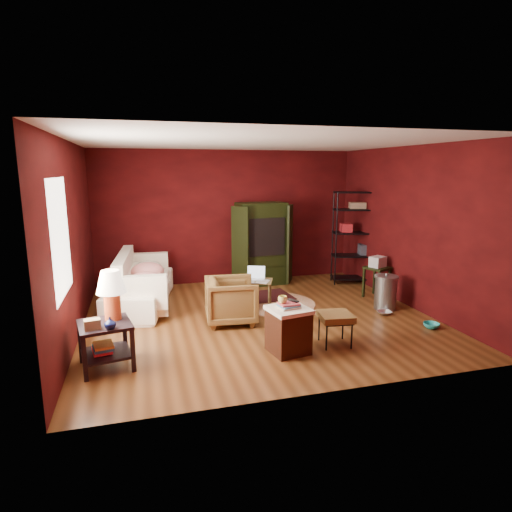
{
  "coord_description": "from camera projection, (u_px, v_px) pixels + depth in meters",
  "views": [
    {
      "loc": [
        -1.82,
        -6.43,
        2.39
      ],
      "look_at": [
        0.0,
        0.2,
        1.0
      ],
      "focal_mm": 30.0,
      "sensor_mm": 36.0,
      "label": 1
    }
  ],
  "objects": [
    {
      "name": "pet_bowl_steel",
      "position": [
        385.0,
        308.0,
        7.17
      ],
      "size": [
        0.24,
        0.06,
        0.24
      ],
      "primitive_type": "imported",
      "rotation": [
        0.0,
        0.0,
        -0.01
      ],
      "color": "#B8B9BF",
      "rests_on": "ground"
    },
    {
      "name": "sofa",
      "position": [
        140.0,
        282.0,
        7.56
      ],
      "size": [
        1.08,
        2.31,
        0.87
      ],
      "primitive_type": "imported",
      "rotation": [
        0.0,
        0.0,
        1.37
      ],
      "color": "white",
      "rests_on": "ground"
    },
    {
      "name": "footstool",
      "position": [
        336.0,
        318.0,
        5.88
      ],
      "size": [
        0.49,
        0.49,
        0.45
      ],
      "rotation": [
        0.0,
        0.0,
        -0.12
      ],
      "color": "black",
      "rests_on": "ground"
    },
    {
      "name": "rug_oriental",
      "position": [
        260.0,
        297.0,
        8.14
      ],
      "size": [
        1.25,
        0.89,
        0.01
      ],
      "rotation": [
        0.0,
        0.0,
        0.09
      ],
      "color": "#451214",
      "rests_on": "ground"
    },
    {
      "name": "side_table",
      "position": [
        108.0,
        310.0,
        5.21
      ],
      "size": [
        0.71,
        0.71,
        1.19
      ],
      "rotation": [
        0.0,
        0.0,
        0.2
      ],
      "color": "black",
      "rests_on": "ground"
    },
    {
      "name": "laptop_desk",
      "position": [
        255.0,
        283.0,
        7.48
      ],
      "size": [
        0.69,
        0.6,
        0.72
      ],
      "rotation": [
        0.0,
        0.0,
        -0.37
      ],
      "color": "brown",
      "rests_on": "ground"
    },
    {
      "name": "trash_can",
      "position": [
        385.0,
        292.0,
        7.42
      ],
      "size": [
        0.46,
        0.46,
        0.64
      ],
      "rotation": [
        0.0,
        0.0,
        -0.13
      ],
      "color": "gray",
      "rests_on": "ground"
    },
    {
      "name": "tv_armoire",
      "position": [
        262.0,
        242.0,
        8.95
      ],
      "size": [
        1.36,
        0.79,
        1.73
      ],
      "rotation": [
        0.0,
        0.0,
        0.08
      ],
      "color": "black",
      "rests_on": "ground"
    },
    {
      "name": "hamper",
      "position": [
        288.0,
        329.0,
        5.65
      ],
      "size": [
        0.58,
        0.58,
        0.7
      ],
      "rotation": [
        0.0,
        0.0,
        0.18
      ],
      "color": "#421C0F",
      "rests_on": "ground"
    },
    {
      "name": "mug",
      "position": [
        283.0,
        299.0,
        5.56
      ],
      "size": [
        0.12,
        0.1,
        0.12
      ],
      "primitive_type": "imported",
      "rotation": [
        0.0,
        0.0,
        -0.01
      ],
      "color": "#E9DF72",
      "rests_on": "hamper"
    },
    {
      "name": "room",
      "position": [
        257.0,
        234.0,
        6.72
      ],
      "size": [
        5.54,
        5.04,
        2.84
      ],
      "color": "brown",
      "rests_on": "ground"
    },
    {
      "name": "rug_round",
      "position": [
        275.0,
        303.0,
        7.76
      ],
      "size": [
        1.71,
        1.71,
        0.01
      ],
      "rotation": [
        0.0,
        0.0,
        0.2
      ],
      "color": "beige",
      "rests_on": "ground"
    },
    {
      "name": "sofa_cushions",
      "position": [
        141.0,
        282.0,
        7.59
      ],
      "size": [
        0.99,
        2.13,
        0.87
      ],
      "rotation": [
        0.0,
        0.0,
        -0.08
      ],
      "color": "white",
      "rests_on": "sofa"
    },
    {
      "name": "vase",
      "position": [
        110.0,
        323.0,
        4.97
      ],
      "size": [
        0.15,
        0.15,
        0.14
      ],
      "primitive_type": "imported",
      "rotation": [
        0.0,
        0.0,
        0.1
      ],
      "color": "#0C123F",
      "rests_on": "side_table"
    },
    {
      "name": "wire_shelving",
      "position": [
        357.0,
        233.0,
        9.01
      ],
      "size": [
        1.03,
        0.64,
        1.95
      ],
      "rotation": [
        0.0,
        0.0,
        -0.25
      ],
      "color": "black",
      "rests_on": "ground"
    },
    {
      "name": "pet_bowl_turquoise",
      "position": [
        432.0,
        320.0,
        6.56
      ],
      "size": [
        0.25,
        0.1,
        0.24
      ],
      "primitive_type": "imported",
      "rotation": [
        0.0,
        0.0,
        0.11
      ],
      "color": "#27B4B6",
      "rests_on": "ground"
    },
    {
      "name": "small_stand",
      "position": [
        377.0,
        267.0,
        8.05
      ],
      "size": [
        0.52,
        0.52,
        0.79
      ],
      "rotation": [
        0.0,
        0.0,
        0.42
      ],
      "color": "black",
      "rests_on": "ground"
    },
    {
      "name": "armchair",
      "position": [
        231.0,
        298.0,
        6.75
      ],
      "size": [
        0.79,
        0.84,
        0.79
      ],
      "primitive_type": "imported",
      "rotation": [
        0.0,
        0.0,
        1.47
      ],
      "color": "black",
      "rests_on": "ground"
    }
  ]
}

